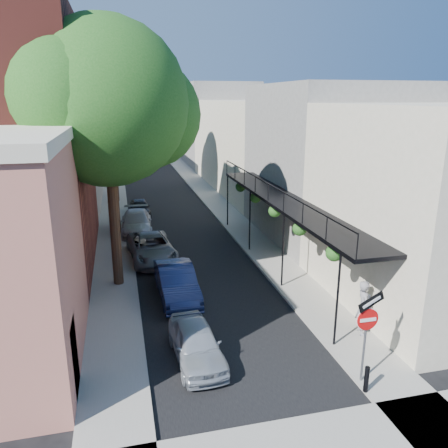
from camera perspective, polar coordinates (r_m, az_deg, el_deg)
ground at (r=12.61m, az=6.29°, el=-24.60°), size 160.00×160.00×0.00m
road_surface at (r=39.93m, az=-8.37°, el=4.11°), size 6.00×64.00×0.01m
sidewalk_left at (r=39.78m, az=-14.12°, el=3.83°), size 2.00×64.00×0.12m
sidewalk_right at (r=40.47m, az=-2.71°, el=4.50°), size 2.00×64.00×0.12m
buildings_left at (r=38.28m, az=-22.69°, el=10.02°), size 10.10×59.10×12.00m
buildings_right at (r=40.56m, az=4.41°, el=10.74°), size 9.80×55.00×10.00m
sign_post at (r=13.41m, az=18.22°, el=-12.16°), size 0.89×0.17×2.99m
bollard at (r=13.77m, az=18.11°, el=-18.72°), size 0.14×0.14×0.80m
oak_near at (r=19.19m, az=-13.80°, el=14.70°), size 7.48×6.80×11.42m
oak_mid at (r=27.18m, az=-13.89°, el=13.25°), size 6.60×6.00×10.20m
oak_far at (r=36.20m, az=-13.98°, el=15.76°), size 7.70×7.00×11.90m
parked_car_a at (r=14.59m, az=-3.64°, el=-15.28°), size 1.62×3.66×1.23m
parked_car_b at (r=18.75m, az=-6.22°, el=-7.57°), size 1.61×4.31×1.41m
parked_car_c at (r=23.19m, az=-9.43°, el=-3.08°), size 2.58×4.95×1.33m
parked_car_d at (r=28.07m, az=-11.35°, el=0.23°), size 2.08×4.67×1.33m
parked_car_e at (r=32.24m, az=-10.94°, el=2.13°), size 1.48×3.40×1.14m
pedestrian at (r=16.39m, az=17.75°, el=-10.33°), size 0.63×0.82×2.00m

